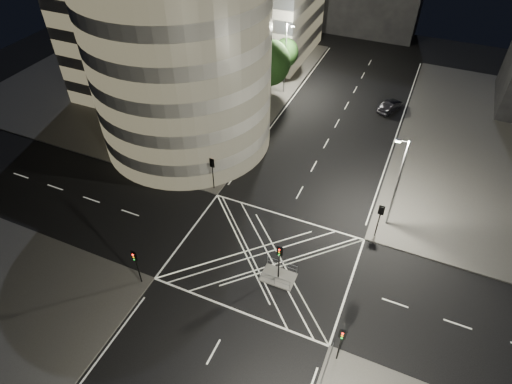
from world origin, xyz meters
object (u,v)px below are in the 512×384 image
at_px(street_lamp_left_near, 228,121).
at_px(sedan, 390,106).
at_px(traffic_signal_nl, 136,261).
at_px(traffic_signal_fr, 380,216).
at_px(street_lamp_right_far, 397,182).
at_px(central_island, 278,277).
at_px(traffic_signal_fl, 212,168).
at_px(traffic_signal_island, 279,256).
at_px(traffic_signal_nr, 341,339).
at_px(street_lamp_left_far, 286,56).

relative_size(street_lamp_left_near, sedan, 2.28).
xyz_separation_m(traffic_signal_nl, traffic_signal_fr, (17.60, 13.60, 0.00)).
height_order(traffic_signal_nl, street_lamp_right_far, street_lamp_right_far).
xyz_separation_m(central_island, sedan, (3.72, 32.53, 0.65)).
height_order(traffic_signal_fr, street_lamp_right_far, street_lamp_right_far).
bearing_deg(traffic_signal_fl, traffic_signal_island, -37.54).
height_order(traffic_signal_fr, street_lamp_left_near, street_lamp_left_near).
distance_m(traffic_signal_fl, sedan, 28.33).
height_order(central_island, street_lamp_right_far, street_lamp_right_far).
distance_m(traffic_signal_nr, street_lamp_left_near, 26.32).
distance_m(central_island, street_lamp_left_far, 33.95).
bearing_deg(traffic_signal_fl, street_lamp_right_far, 6.88).
xyz_separation_m(traffic_signal_fl, traffic_signal_island, (10.80, -8.30, 0.00)).
relative_size(traffic_signal_nr, traffic_signal_island, 1.00).
height_order(street_lamp_left_far, street_lamp_right_far, same).
relative_size(street_lamp_left_near, street_lamp_right_far, 1.00).
bearing_deg(street_lamp_left_far, traffic_signal_nl, -89.01).
relative_size(traffic_signal_nl, sedan, 0.91).
bearing_deg(street_lamp_left_near, traffic_signal_nl, -88.06).
height_order(street_lamp_left_near, street_lamp_left_far, same).
height_order(traffic_signal_fr, traffic_signal_nr, same).
distance_m(central_island, street_lamp_right_far, 13.98).
bearing_deg(traffic_signal_nl, traffic_signal_nr, 0.00).
height_order(traffic_signal_nr, sedan, traffic_signal_nr).
relative_size(traffic_signal_fr, street_lamp_right_far, 0.40).
bearing_deg(traffic_signal_nr, traffic_signal_fr, 90.00).
bearing_deg(traffic_signal_nr, street_lamp_left_far, 116.36).
height_order(traffic_signal_nr, street_lamp_right_far, street_lamp_right_far).
distance_m(traffic_signal_fl, street_lamp_left_far, 23.36).
bearing_deg(traffic_signal_fl, sedan, 59.06).
bearing_deg(traffic_signal_island, traffic_signal_fl, 142.46).
bearing_deg(traffic_signal_nl, street_lamp_left_near, 91.94).
xyz_separation_m(central_island, traffic_signal_fr, (6.80, 8.30, 2.84)).
height_order(central_island, traffic_signal_fr, traffic_signal_fr).
relative_size(traffic_signal_nl, traffic_signal_fr, 1.00).
bearing_deg(traffic_signal_nr, sedan, 94.65).
bearing_deg(traffic_signal_nr, street_lamp_left_near, 134.13).
distance_m(traffic_signal_fr, street_lamp_right_far, 3.48).
distance_m(street_lamp_right_far, sedan, 22.85).
bearing_deg(central_island, traffic_signal_fr, 50.67).
bearing_deg(central_island, sedan, 83.47).
xyz_separation_m(traffic_signal_island, street_lamp_right_far, (7.44, 10.50, 2.63)).
height_order(traffic_signal_fl, traffic_signal_fr, same).
xyz_separation_m(traffic_signal_nr, street_lamp_left_far, (-18.24, 36.80, 2.63)).
bearing_deg(traffic_signal_nl, central_island, 26.14).
height_order(traffic_signal_fl, street_lamp_left_near, street_lamp_left_near).
distance_m(traffic_signal_fl, street_lamp_left_near, 5.86).
distance_m(street_lamp_left_far, sedan, 15.94).
relative_size(traffic_signal_fl, street_lamp_left_near, 0.40).
bearing_deg(sedan, traffic_signal_nl, 90.43).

